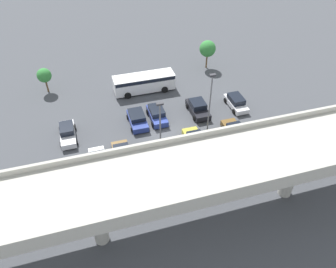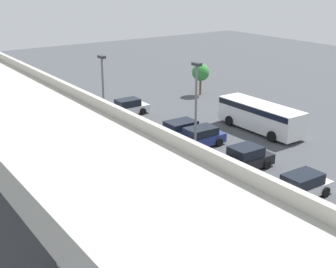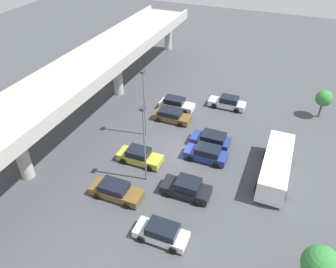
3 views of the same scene
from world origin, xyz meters
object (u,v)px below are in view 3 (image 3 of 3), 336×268
(parked_car_4, at_px, (206,153))
(parked_car_7, at_px, (176,104))
(parked_car_3, at_px, (139,156))
(tree_front_centre, at_px, (324,98))
(parked_car_6, at_px, (172,115))
(parked_car_0, at_px, (162,233))
(parked_car_5, at_px, (211,139))
(parked_car_2, at_px, (187,188))
(lamp_post_near_aisle, at_px, (144,99))
(parked_car_8, at_px, (228,103))
(parked_car_1, at_px, (116,191))
(lamp_post_mid_lot, at_px, (144,140))
(tree_front_left, at_px, (321,265))
(shuttle_bus, at_px, (276,165))

(parked_car_4, xyz_separation_m, parked_car_7, (8.30, 6.56, -0.01))
(parked_car_4, bearing_deg, parked_car_7, -51.67)
(parked_car_3, xyz_separation_m, tree_front_centre, (16.38, -17.04, 1.91))
(tree_front_centre, bearing_deg, parked_car_6, 114.75)
(parked_car_0, height_order, parked_car_5, parked_car_0)
(parked_car_2, xyz_separation_m, lamp_post_near_aisle, (7.17, 7.55, 3.95))
(parked_car_2, distance_m, parked_car_8, 16.76)
(parked_car_0, xyz_separation_m, parked_car_3, (7.95, 5.88, -0.02))
(tree_front_centre, bearing_deg, parked_car_1, 141.98)
(parked_car_2, bearing_deg, lamp_post_mid_lot, -4.97)
(parked_car_0, relative_size, parked_car_5, 1.01)
(parked_car_0, xyz_separation_m, tree_front_left, (-0.18, -11.25, 2.49))
(parked_car_3, height_order, parked_car_6, parked_car_3)
(tree_front_left, bearing_deg, parked_car_7, 41.84)
(shuttle_bus, distance_m, tree_front_centre, 13.96)
(parked_car_0, xyz_separation_m, parked_car_2, (5.42, -0.18, 0.02))
(parked_car_8, height_order, lamp_post_mid_lot, lamp_post_mid_lot)
(shuttle_bus, height_order, lamp_post_near_aisle, lamp_post_near_aisle)
(parked_car_0, distance_m, parked_car_5, 13.57)
(lamp_post_near_aisle, xyz_separation_m, lamp_post_mid_lot, (-6.80, -3.26, 0.09))
(parked_car_0, distance_m, tree_front_left, 11.52)
(parked_car_5, height_order, parked_car_8, parked_car_8)
(parked_car_6, bearing_deg, parked_car_0, -70.93)
(parked_car_1, height_order, parked_car_8, parked_car_8)
(parked_car_7, bearing_deg, parked_car_6, -81.07)
(lamp_post_mid_lot, height_order, tree_front_centre, lamp_post_mid_lot)
(lamp_post_mid_lot, bearing_deg, parked_car_0, -144.68)
(parked_car_5, bearing_deg, parked_car_0, 89.19)
(parked_car_3, bearing_deg, parked_car_4, 25.38)
(parked_car_3, distance_m, lamp_post_near_aisle, 6.30)
(parked_car_1, height_order, lamp_post_near_aisle, lamp_post_near_aisle)
(parked_car_1, relative_size, parked_car_4, 1.10)
(lamp_post_near_aisle, xyz_separation_m, tree_front_left, (-12.77, -18.61, -1.47))
(parked_car_5, xyz_separation_m, lamp_post_mid_lot, (-7.77, 4.30, 4.09))
(parked_car_3, distance_m, parked_car_7, 11.29)
(parked_car_5, distance_m, parked_car_8, 8.61)
(parked_car_6, height_order, parked_car_7, parked_car_7)
(lamp_post_near_aisle, distance_m, tree_front_left, 22.62)
(parked_car_7, distance_m, parked_car_8, 6.75)
(tree_front_centre, bearing_deg, parked_car_4, 141.26)
(parked_car_4, xyz_separation_m, tree_front_centre, (13.39, -10.74, 1.87))
(parked_car_6, xyz_separation_m, lamp_post_mid_lot, (-10.75, -1.61, 4.12))
(parked_car_3, relative_size, lamp_post_mid_lot, 0.57)
(lamp_post_mid_lot, relative_size, tree_front_left, 1.82)
(tree_front_left, bearing_deg, parked_car_0, 89.08)
(parked_car_1, distance_m, lamp_post_mid_lot, 5.38)
(parked_car_4, height_order, parked_car_5, parked_car_4)
(parked_car_1, bearing_deg, lamp_post_near_aisle, 99.50)
(parked_car_6, bearing_deg, tree_front_left, -44.59)
(lamp_post_near_aisle, height_order, tree_front_centre, lamp_post_near_aisle)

